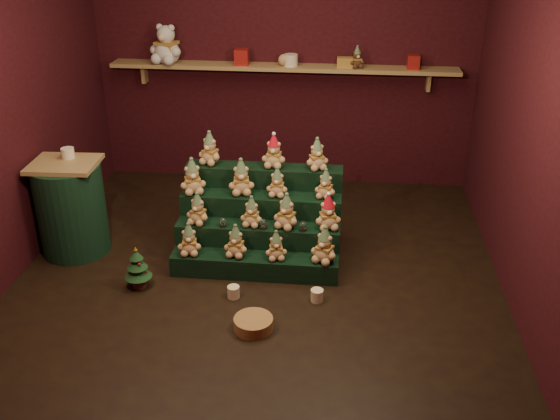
# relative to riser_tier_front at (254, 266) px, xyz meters

# --- Properties ---
(ground) EXTENTS (4.00, 4.00, 0.00)m
(ground) POSITION_rel_riser_tier_front_xyz_m (0.03, 0.09, -0.09)
(ground) COLOR black
(ground) RESTS_ON ground
(back_wall) EXTENTS (4.00, 0.10, 2.80)m
(back_wall) POSITION_rel_riser_tier_front_xyz_m (0.03, 2.14, 1.31)
(back_wall) COLOR black
(back_wall) RESTS_ON ground
(front_wall) EXTENTS (4.00, 0.10, 2.80)m
(front_wall) POSITION_rel_riser_tier_front_xyz_m (0.03, -1.96, 1.31)
(front_wall) COLOR black
(front_wall) RESTS_ON ground
(left_wall) EXTENTS (0.10, 4.00, 2.80)m
(left_wall) POSITION_rel_riser_tier_front_xyz_m (-2.02, 0.09, 1.31)
(left_wall) COLOR black
(left_wall) RESTS_ON ground
(right_wall) EXTENTS (0.10, 4.00, 2.80)m
(right_wall) POSITION_rel_riser_tier_front_xyz_m (2.08, 0.09, 1.31)
(right_wall) COLOR black
(right_wall) RESTS_ON ground
(back_shelf) EXTENTS (3.60, 0.26, 0.24)m
(back_shelf) POSITION_rel_riser_tier_front_xyz_m (0.03, 1.96, 1.20)
(back_shelf) COLOR #A78453
(back_shelf) RESTS_ON ground
(riser_tier_front) EXTENTS (1.40, 0.22, 0.18)m
(riser_tier_front) POSITION_rel_riser_tier_front_xyz_m (0.00, 0.00, 0.00)
(riser_tier_front) COLOR black
(riser_tier_front) RESTS_ON ground
(riser_tier_midfront) EXTENTS (1.40, 0.22, 0.36)m
(riser_tier_midfront) POSITION_rel_riser_tier_front_xyz_m (0.00, 0.22, 0.09)
(riser_tier_midfront) COLOR black
(riser_tier_midfront) RESTS_ON ground
(riser_tier_midback) EXTENTS (1.40, 0.22, 0.54)m
(riser_tier_midback) POSITION_rel_riser_tier_front_xyz_m (0.00, 0.44, 0.18)
(riser_tier_midback) COLOR black
(riser_tier_midback) RESTS_ON ground
(riser_tier_back) EXTENTS (1.40, 0.22, 0.72)m
(riser_tier_back) POSITION_rel_riser_tier_front_xyz_m (0.00, 0.66, 0.27)
(riser_tier_back) COLOR black
(riser_tier_back) RESTS_ON ground
(teddy_0) EXTENTS (0.22, 0.20, 0.28)m
(teddy_0) POSITION_rel_riser_tier_front_xyz_m (-0.54, -0.01, 0.23)
(teddy_0) COLOR tan
(teddy_0) RESTS_ON riser_tier_front
(teddy_1) EXTENTS (0.22, 0.21, 0.28)m
(teddy_1) POSITION_rel_riser_tier_front_xyz_m (-0.15, 0.00, 0.23)
(teddy_1) COLOR tan
(teddy_1) RESTS_ON riser_tier_front
(teddy_2) EXTENTS (0.21, 0.19, 0.25)m
(teddy_2) POSITION_rel_riser_tier_front_xyz_m (0.18, -0.01, 0.21)
(teddy_2) COLOR tan
(teddy_2) RESTS_ON riser_tier_front
(teddy_3) EXTENTS (0.28, 0.27, 0.31)m
(teddy_3) POSITION_rel_riser_tier_front_xyz_m (0.58, -0.01, 0.24)
(teddy_3) COLOR tan
(teddy_3) RESTS_ON riser_tier_front
(teddy_4) EXTENTS (0.24, 0.23, 0.28)m
(teddy_4) POSITION_rel_riser_tier_front_xyz_m (-0.51, 0.20, 0.41)
(teddy_4) COLOR tan
(teddy_4) RESTS_ON riser_tier_midfront
(teddy_5) EXTENTS (0.21, 0.19, 0.26)m
(teddy_5) POSITION_rel_riser_tier_front_xyz_m (-0.05, 0.21, 0.40)
(teddy_5) COLOR tan
(teddy_5) RESTS_ON riser_tier_midfront
(teddy_6) EXTENTS (0.28, 0.26, 0.30)m
(teddy_6) POSITION_rel_riser_tier_front_xyz_m (0.25, 0.21, 0.42)
(teddy_6) COLOR tan
(teddy_6) RESTS_ON riser_tier_midfront
(teddy_7) EXTENTS (0.26, 0.25, 0.30)m
(teddy_7) POSITION_rel_riser_tier_front_xyz_m (0.59, 0.23, 0.42)
(teddy_7) COLOR tan
(teddy_7) RESTS_ON riser_tier_midfront
(teddy_8) EXTENTS (0.28, 0.27, 0.31)m
(teddy_8) POSITION_rel_riser_tier_front_xyz_m (-0.59, 0.43, 0.61)
(teddy_8) COLOR tan
(teddy_8) RESTS_ON riser_tier_midback
(teddy_9) EXTENTS (0.26, 0.24, 0.31)m
(teddy_9) POSITION_rel_riser_tier_front_xyz_m (-0.17, 0.46, 0.61)
(teddy_9) COLOR tan
(teddy_9) RESTS_ON riser_tier_midback
(teddy_10) EXTENTS (0.20, 0.18, 0.26)m
(teddy_10) POSITION_rel_riser_tier_front_xyz_m (0.14, 0.44, 0.58)
(teddy_10) COLOR tan
(teddy_10) RESTS_ON riser_tier_midback
(teddy_11) EXTENTS (0.22, 0.21, 0.26)m
(teddy_11) POSITION_rel_riser_tier_front_xyz_m (0.56, 0.45, 0.58)
(teddy_11) COLOR tan
(teddy_11) RESTS_ON riser_tier_midback
(teddy_12) EXTENTS (0.26, 0.25, 0.29)m
(teddy_12) POSITION_rel_riser_tier_front_xyz_m (-0.48, 0.68, 0.78)
(teddy_12) COLOR tan
(teddy_12) RESTS_ON riser_tier_back
(teddy_13) EXTENTS (0.22, 0.20, 0.29)m
(teddy_13) POSITION_rel_riser_tier_front_xyz_m (0.09, 0.66, 0.78)
(teddy_13) COLOR tan
(teddy_13) RESTS_ON riser_tier_back
(teddy_14) EXTENTS (0.25, 0.24, 0.28)m
(teddy_14) POSITION_rel_riser_tier_front_xyz_m (0.47, 0.65, 0.77)
(teddy_14) COLOR tan
(teddy_14) RESTS_ON riser_tier_back
(snow_globe_a) EXTENTS (0.06, 0.06, 0.08)m
(snow_globe_a) POSITION_rel_riser_tier_front_xyz_m (-0.29, 0.16, 0.31)
(snow_globe_a) COLOR black
(snow_globe_a) RESTS_ON riser_tier_midfront
(snow_globe_b) EXTENTS (0.07, 0.07, 0.09)m
(snow_globe_b) POSITION_rel_riser_tier_front_xyz_m (0.06, 0.16, 0.32)
(snow_globe_b) COLOR black
(snow_globe_b) RESTS_ON riser_tier_midfront
(snow_globe_c) EXTENTS (0.06, 0.06, 0.08)m
(snow_globe_c) POSITION_rel_riser_tier_front_xyz_m (0.39, 0.16, 0.31)
(snow_globe_c) COLOR black
(snow_globe_c) RESTS_ON riser_tier_midfront
(side_table) EXTENTS (0.59, 0.59, 0.85)m
(side_table) POSITION_rel_riser_tier_front_xyz_m (-1.65, 0.25, 0.33)
(side_table) COLOR #A78453
(side_table) RESTS_ON ground
(table_ornament) EXTENTS (0.11, 0.11, 0.09)m
(table_ornament) POSITION_rel_riser_tier_front_xyz_m (-1.65, 0.35, 0.81)
(table_ornament) COLOR beige
(table_ornament) RESTS_ON side_table
(mini_christmas_tree) EXTENTS (0.22, 0.22, 0.37)m
(mini_christmas_tree) POSITION_rel_riser_tier_front_xyz_m (-0.91, -0.28, 0.09)
(mini_christmas_tree) COLOR #412317
(mini_christmas_tree) RESTS_ON ground
(mug_left) EXTENTS (0.10, 0.10, 0.10)m
(mug_left) POSITION_rel_riser_tier_front_xyz_m (-0.12, -0.35, -0.04)
(mug_left) COLOR beige
(mug_left) RESTS_ON ground
(mug_right) EXTENTS (0.10, 0.10, 0.10)m
(mug_right) POSITION_rel_riser_tier_front_xyz_m (0.54, -0.33, -0.04)
(mug_right) COLOR beige
(mug_right) RESTS_ON ground
(wicker_basket) EXTENTS (0.33, 0.33, 0.09)m
(wicker_basket) POSITION_rel_riser_tier_front_xyz_m (0.10, -0.74, -0.04)
(wicker_basket) COLOR #AC7F45
(wicker_basket) RESTS_ON ground
(white_bear) EXTENTS (0.43, 0.41, 0.50)m
(white_bear) POSITION_rel_riser_tier_front_xyz_m (-1.17, 1.93, 1.48)
(white_bear) COLOR silver
(white_bear) RESTS_ON back_shelf
(brown_bear) EXTENTS (0.19, 0.18, 0.21)m
(brown_bear) POSITION_rel_riser_tier_front_xyz_m (0.79, 1.93, 1.34)
(brown_bear) COLOR #492618
(brown_bear) RESTS_ON back_shelf
(gift_tin_red_a) EXTENTS (0.14, 0.14, 0.16)m
(gift_tin_red_a) POSITION_rel_riser_tier_front_xyz_m (-0.39, 1.94, 1.31)
(gift_tin_red_a) COLOR #A81D19
(gift_tin_red_a) RESTS_ON back_shelf
(gift_tin_cream) EXTENTS (0.14, 0.14, 0.12)m
(gift_tin_cream) POSITION_rel_riser_tier_front_xyz_m (0.12, 1.94, 1.29)
(gift_tin_cream) COLOR beige
(gift_tin_cream) RESTS_ON back_shelf
(gift_tin_red_b) EXTENTS (0.12, 0.12, 0.14)m
(gift_tin_red_b) POSITION_rel_riser_tier_front_xyz_m (1.35, 1.94, 1.30)
(gift_tin_red_b) COLOR #A81D19
(gift_tin_red_b) RESTS_ON back_shelf
(shelf_plush_ball) EXTENTS (0.12, 0.12, 0.12)m
(shelf_plush_ball) POSITION_rel_riser_tier_front_xyz_m (0.05, 1.94, 1.29)
(shelf_plush_ball) COLOR tan
(shelf_plush_ball) RESTS_ON back_shelf
(scarf_gift_box) EXTENTS (0.16, 0.10, 0.10)m
(scarf_gift_box) POSITION_rel_riser_tier_front_xyz_m (0.67, 1.94, 1.28)
(scarf_gift_box) COLOR orange
(scarf_gift_box) RESTS_ON back_shelf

